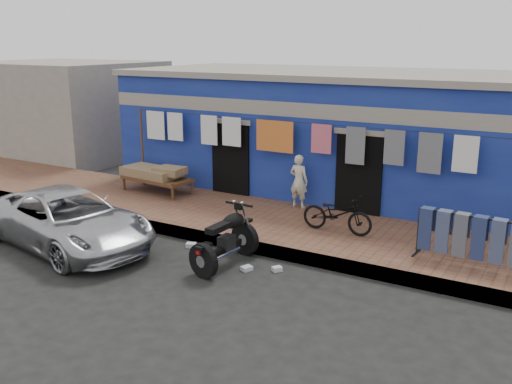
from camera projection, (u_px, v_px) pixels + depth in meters
name	position (u px, v px, depth m)	size (l,w,h in m)	color
ground	(201.00, 278.00, 10.31)	(80.00, 80.00, 0.00)	black
sidewalk	(278.00, 226.00, 12.78)	(28.00, 3.00, 0.25)	brown
curb	(245.00, 246.00, 11.57)	(28.00, 0.10, 0.25)	gray
building	(347.00, 133.00, 15.71)	(12.20, 5.20, 3.36)	navy
neighbor_left	(67.00, 109.00, 21.05)	(6.00, 5.00, 3.40)	#9E9384
clothesline	(290.00, 141.00, 13.57)	(10.06, 0.06, 2.10)	brown
car	(68.00, 219.00, 11.74)	(1.95, 4.29, 1.21)	#BBBBC0
seated_person	(299.00, 181.00, 13.63)	(0.47, 0.31, 1.29)	beige
bicycle	(337.00, 210.00, 11.89)	(0.54, 1.52, 0.98)	black
motorcycle	(225.00, 238.00, 10.75)	(0.66, 1.74, 1.12)	black
charpoy	(157.00, 179.00, 15.08)	(2.11, 1.15, 0.68)	brown
jeans_rack	(470.00, 239.00, 10.19)	(2.01, 0.53, 0.95)	black
litter_a	(191.00, 245.00, 11.83)	(0.20, 0.16, 0.09)	silver
litter_b	(277.00, 269.00, 10.60)	(0.17, 0.13, 0.09)	silver
litter_c	(247.00, 268.00, 10.64)	(0.20, 0.16, 0.08)	silver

